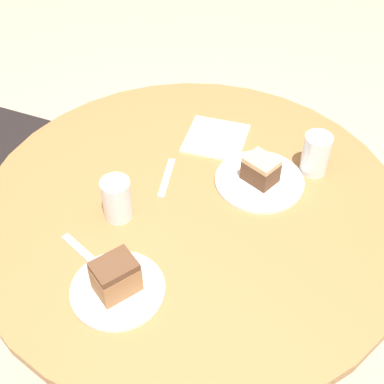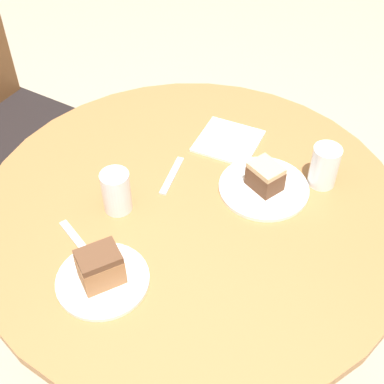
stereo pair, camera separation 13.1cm
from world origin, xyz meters
name	(u,v)px [view 1 (the left image)]	position (x,y,z in m)	size (l,w,h in m)	color
ground_plane	(192,349)	(0.00, 0.00, 0.00)	(8.00, 8.00, 0.00)	tan
table	(192,244)	(0.00, 0.00, 0.58)	(1.08, 1.08, 0.73)	#9E6B3D
plate_near	(116,289)	(-0.31, 0.00, 0.74)	(0.21, 0.21, 0.01)	white
plate_far	(259,181)	(0.16, -0.11, 0.74)	(0.23, 0.23, 0.01)	white
cake_slice_near	(114,276)	(-0.31, 0.00, 0.79)	(0.11, 0.10, 0.09)	#9E6B42
cake_slice_far	(261,170)	(0.16, -0.11, 0.78)	(0.08, 0.10, 0.07)	brown
glass_lemonade	(117,201)	(-0.13, 0.13, 0.78)	(0.07, 0.07, 0.11)	silver
glass_water	(315,156)	(0.27, -0.21, 0.78)	(0.07, 0.07, 0.11)	silver
napkin_stack	(216,138)	(0.25, 0.07, 0.74)	(0.20, 0.20, 0.01)	white
fork	(85,254)	(-0.27, 0.12, 0.74)	(0.05, 0.16, 0.00)	silver
spoon	(167,178)	(0.04, 0.10, 0.74)	(0.14, 0.07, 0.00)	silver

